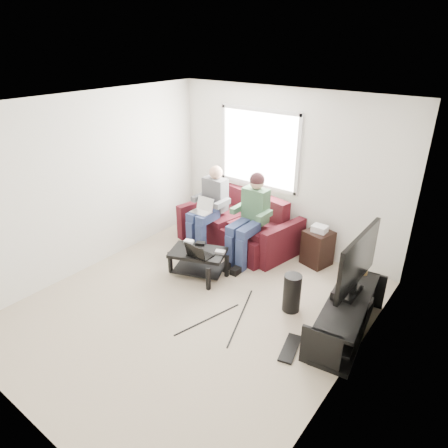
{
  "coord_description": "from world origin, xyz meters",
  "views": [
    {
      "loc": [
        2.93,
        -3.21,
        3.27
      ],
      "look_at": [
        0.03,
        0.6,
        1.01
      ],
      "focal_mm": 32.0,
      "sensor_mm": 36.0,
      "label": 1
    }
  ],
  "objects_px": {
    "subwoofer": "(292,293)",
    "end_table": "(318,247)",
    "tv": "(358,261)",
    "coffee_table": "(198,257)",
    "sofa": "(240,227)",
    "tv_stand": "(346,317)"
  },
  "relations": [
    {
      "from": "coffee_table",
      "to": "subwoofer",
      "type": "relative_size",
      "value": 1.77
    },
    {
      "from": "coffee_table",
      "to": "tv_stand",
      "type": "height_order",
      "value": "tv_stand"
    },
    {
      "from": "sofa",
      "to": "coffee_table",
      "type": "distance_m",
      "value": 1.18
    },
    {
      "from": "subwoofer",
      "to": "end_table",
      "type": "xyz_separation_m",
      "value": [
        -0.25,
        1.28,
        0.04
      ]
    },
    {
      "from": "sofa",
      "to": "tv_stand",
      "type": "height_order",
      "value": "sofa"
    },
    {
      "from": "sofa",
      "to": "tv",
      "type": "xyz_separation_m",
      "value": [
        2.32,
        -0.99,
        0.63
      ]
    },
    {
      "from": "coffee_table",
      "to": "tv_stand",
      "type": "xyz_separation_m",
      "value": [
        2.26,
        0.09,
        -0.07
      ]
    },
    {
      "from": "coffee_table",
      "to": "end_table",
      "type": "xyz_separation_m",
      "value": [
        1.27,
        1.37,
        0.0
      ]
    },
    {
      "from": "tv_stand",
      "to": "tv",
      "type": "bearing_deg",
      "value": 91.47
    },
    {
      "from": "tv_stand",
      "to": "end_table",
      "type": "relative_size",
      "value": 2.31
    },
    {
      "from": "tv",
      "to": "subwoofer",
      "type": "distance_m",
      "value": 1.01
    },
    {
      "from": "sofa",
      "to": "end_table",
      "type": "xyz_separation_m",
      "value": [
        1.34,
        0.19,
        -0.03
      ]
    },
    {
      "from": "coffee_table",
      "to": "tv_stand",
      "type": "bearing_deg",
      "value": 2.19
    },
    {
      "from": "tv",
      "to": "subwoofer",
      "type": "bearing_deg",
      "value": -172.23
    },
    {
      "from": "sofa",
      "to": "coffee_table",
      "type": "relative_size",
      "value": 2.21
    },
    {
      "from": "tv_stand",
      "to": "subwoofer",
      "type": "relative_size",
      "value": 2.93
    },
    {
      "from": "subwoofer",
      "to": "tv",
      "type": "bearing_deg",
      "value": 7.77
    },
    {
      "from": "coffee_table",
      "to": "end_table",
      "type": "distance_m",
      "value": 1.87
    },
    {
      "from": "coffee_table",
      "to": "subwoofer",
      "type": "xyz_separation_m",
      "value": [
        1.53,
        0.09,
        -0.03
      ]
    },
    {
      "from": "tv",
      "to": "coffee_table",
      "type": "bearing_deg",
      "value": -175.28
    },
    {
      "from": "tv",
      "to": "subwoofer",
      "type": "relative_size",
      "value": 2.1
    },
    {
      "from": "sofa",
      "to": "end_table",
      "type": "distance_m",
      "value": 1.35
    }
  ]
}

